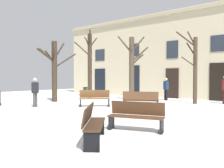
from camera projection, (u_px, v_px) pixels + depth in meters
name	position (u px, v px, depth m)	size (l,w,h in m)	color
ground_plane	(90.00, 109.00, 13.04)	(37.22, 37.22, 0.00)	white
building_facade	(171.00, 54.00, 20.14)	(23.26, 0.60, 7.08)	beige
tree_left_of_center	(90.00, 64.00, 20.53)	(1.72, 1.79, 5.47)	#382B1E
tree_near_facade	(54.00, 69.00, 17.10)	(1.88, 2.89, 4.18)	#382B1E
tree_right_of_center	(194.00, 67.00, 15.77)	(1.69, 1.06, 4.77)	#423326
tree_center	(132.00, 66.00, 18.24)	(2.52, 1.46, 4.85)	#4C3D2D
litter_bin	(85.00, 91.00, 22.58)	(0.42, 0.42, 0.79)	#2D3D2D
bench_near_center_tree	(93.00, 123.00, 6.43)	(1.48, 1.71, 0.96)	#3D2819
bench_facing_shops	(95.00, 98.00, 14.27)	(1.58, 1.56, 0.95)	brown
bench_back_to_back_left	(136.00, 116.00, 7.81)	(1.83, 0.95, 0.92)	#51331E
bench_far_corner	(141.00, 100.00, 13.09)	(1.91, 1.26, 0.94)	#51331E
person_crossing_plaza	(166.00, 88.00, 18.14)	(0.44, 0.37, 1.65)	black
person_near_bench	(35.00, 91.00, 14.00)	(0.35, 0.44, 1.65)	#403D3A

